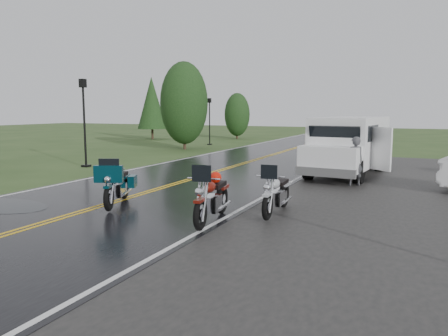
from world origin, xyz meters
name	(u,v)px	position (x,y,z in m)	size (l,w,h in m)	color
ground	(109,205)	(0.00, 0.00, 0.00)	(120.00, 120.00, 0.00)	#2D471E
road	(239,165)	(0.00, 10.00, 0.02)	(8.00, 100.00, 0.04)	black
motorcycle_red	(200,202)	(3.81, -1.51, 0.73)	(0.90, 2.46, 1.45)	#5B110A
motorcycle_teal	(108,187)	(0.72, -0.86, 0.71)	(0.87, 2.40, 1.42)	#042932
motorcycle_silver	(268,196)	(4.89, -0.02, 0.67)	(0.83, 2.28, 1.35)	#AFB3B7
van_white	(309,149)	(4.24, 6.87, 1.25)	(2.39, 6.38, 2.51)	white
person_at_van	(354,162)	(6.07, 6.19, 0.89)	(0.65, 0.43, 1.78)	#454549
lamp_post_near_left	(84,123)	(-6.58, 6.40, 2.13)	(0.37, 0.37, 4.26)	black
lamp_post_far_left	(210,121)	(-7.06, 20.91, 1.85)	(0.32, 0.32, 3.69)	black
tree_left_mid	(184,112)	(-6.93, 16.69, 2.59)	(3.32, 3.32, 5.18)	#1E3D19
tree_left_far	(237,119)	(-7.89, 28.50, 1.85)	(2.41, 2.41, 3.71)	#1E3D19
pine_left_far	(152,109)	(-14.89, 24.60, 2.83)	(2.71, 2.71, 5.65)	#1E3D19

